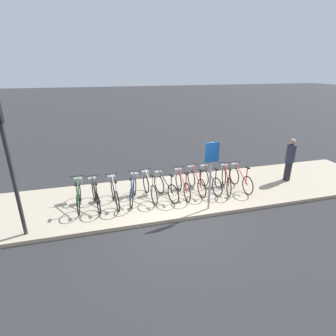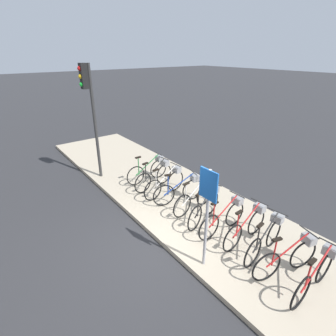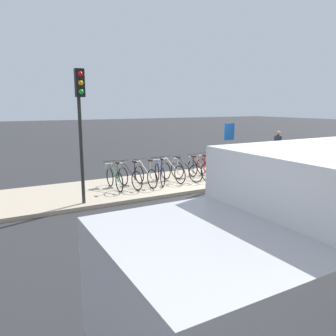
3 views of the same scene
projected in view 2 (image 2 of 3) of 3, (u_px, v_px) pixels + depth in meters
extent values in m
plane|color=#2D2D30|center=(161.00, 245.00, 6.26)|extent=(120.00, 120.00, 0.00)
cube|color=#B7A88E|center=(209.00, 219.00, 7.12)|extent=(17.25, 3.24, 0.12)
torus|color=black|center=(136.00, 176.00, 8.69)|extent=(0.04, 0.67, 0.67)
torus|color=black|center=(158.00, 169.00, 9.20)|extent=(0.04, 0.67, 0.67)
cylinder|color=#267238|center=(147.00, 165.00, 8.83)|extent=(0.03, 0.94, 0.57)
cylinder|color=#267238|center=(139.00, 166.00, 8.64)|extent=(0.03, 0.03, 0.61)
cube|color=black|center=(138.00, 157.00, 8.50)|extent=(0.07, 0.20, 0.04)
cylinder|color=#262626|center=(158.00, 154.00, 8.97)|extent=(0.46, 0.02, 0.02)
cube|color=gray|center=(159.00, 158.00, 9.07)|extent=(0.24, 0.20, 0.18)
torus|color=black|center=(143.00, 183.00, 8.21)|extent=(0.13, 0.67, 0.67)
torus|color=black|center=(164.00, 174.00, 8.81)|extent=(0.13, 0.67, 0.67)
cylinder|color=black|center=(154.00, 171.00, 8.40)|extent=(0.17, 0.94, 0.57)
cylinder|color=black|center=(146.00, 173.00, 8.17)|extent=(0.04, 0.04, 0.61)
cube|color=black|center=(145.00, 164.00, 8.04)|extent=(0.10, 0.21, 0.04)
cylinder|color=#262626|center=(164.00, 158.00, 8.58)|extent=(0.46, 0.09, 0.02)
cube|color=gray|center=(165.00, 163.00, 8.69)|extent=(0.27, 0.23, 0.18)
torus|color=black|center=(153.00, 190.00, 7.79)|extent=(0.09, 0.67, 0.67)
torus|color=black|center=(175.00, 181.00, 8.35)|extent=(0.09, 0.67, 0.67)
cylinder|color=beige|center=(164.00, 177.00, 7.96)|extent=(0.11, 0.94, 0.57)
cylinder|color=beige|center=(156.00, 180.00, 7.74)|extent=(0.03, 0.03, 0.61)
cube|color=black|center=(156.00, 170.00, 7.61)|extent=(0.09, 0.21, 0.04)
cylinder|color=#262626|center=(176.00, 164.00, 8.12)|extent=(0.46, 0.06, 0.02)
cube|color=gray|center=(177.00, 169.00, 8.23)|extent=(0.26, 0.22, 0.18)
torus|color=black|center=(164.00, 195.00, 7.51)|extent=(0.21, 0.66, 0.67)
torus|color=black|center=(193.00, 190.00, 7.83)|extent=(0.21, 0.66, 0.67)
cylinder|color=navy|center=(179.00, 184.00, 7.56)|extent=(0.27, 0.92, 0.57)
cylinder|color=navy|center=(168.00, 185.00, 7.43)|extent=(0.04, 0.04, 0.61)
cube|color=black|center=(168.00, 175.00, 7.30)|extent=(0.12, 0.21, 0.04)
cylinder|color=#262626|center=(193.00, 172.00, 7.59)|extent=(0.45, 0.14, 0.02)
cube|color=gray|center=(195.00, 178.00, 7.69)|extent=(0.28, 0.25, 0.18)
torus|color=black|center=(182.00, 206.00, 7.00)|extent=(0.10, 0.67, 0.67)
torus|color=black|center=(204.00, 194.00, 7.57)|extent=(0.10, 0.67, 0.67)
cylinder|color=beige|center=(194.00, 191.00, 7.17)|extent=(0.13, 0.94, 0.57)
cylinder|color=beige|center=(186.00, 195.00, 6.95)|extent=(0.04, 0.04, 0.61)
cube|color=black|center=(186.00, 184.00, 6.82)|extent=(0.09, 0.21, 0.04)
cylinder|color=#262626|center=(206.00, 176.00, 7.34)|extent=(0.46, 0.07, 0.02)
cube|color=gray|center=(206.00, 182.00, 7.45)|extent=(0.26, 0.22, 0.18)
torus|color=black|center=(195.00, 218.00, 6.48)|extent=(0.23, 0.66, 0.67)
torus|color=black|center=(212.00, 202.00, 7.17)|extent=(0.23, 0.66, 0.67)
cylinder|color=black|center=(205.00, 201.00, 6.71)|extent=(0.30, 0.91, 0.57)
cylinder|color=black|center=(198.00, 206.00, 6.45)|extent=(0.04, 0.04, 0.61)
cube|color=black|center=(199.00, 194.00, 6.32)|extent=(0.13, 0.21, 0.04)
cylinder|color=#262626|center=(214.00, 184.00, 6.93)|extent=(0.45, 0.16, 0.02)
cube|color=gray|center=(214.00, 189.00, 7.05)|extent=(0.29, 0.26, 0.18)
torus|color=black|center=(209.00, 228.00, 6.14)|extent=(0.04, 0.67, 0.67)
torus|color=black|center=(235.00, 214.00, 6.65)|extent=(0.04, 0.67, 0.67)
cylinder|color=red|center=(223.00, 211.00, 6.28)|extent=(0.04, 0.94, 0.57)
cylinder|color=red|center=(214.00, 215.00, 6.09)|extent=(0.03, 0.03, 0.61)
cube|color=black|center=(215.00, 203.00, 5.95)|extent=(0.07, 0.20, 0.04)
cylinder|color=#262626|center=(237.00, 194.00, 6.42)|extent=(0.46, 0.03, 0.02)
cube|color=gray|center=(237.00, 200.00, 6.52)|extent=(0.24, 0.20, 0.18)
torus|color=black|center=(233.00, 238.00, 5.79)|extent=(0.07, 0.67, 0.67)
torus|color=black|center=(256.00, 222.00, 6.34)|extent=(0.07, 0.67, 0.67)
cylinder|color=red|center=(246.00, 220.00, 5.95)|extent=(0.08, 0.94, 0.57)
cylinder|color=red|center=(238.00, 225.00, 5.74)|extent=(0.03, 0.03, 0.61)
cube|color=black|center=(239.00, 212.00, 5.61)|extent=(0.08, 0.20, 0.04)
cylinder|color=#262626|center=(260.00, 202.00, 6.10)|extent=(0.46, 0.05, 0.02)
cube|color=gray|center=(260.00, 208.00, 6.21)|extent=(0.25, 0.21, 0.18)
torus|color=black|center=(253.00, 253.00, 5.37)|extent=(0.12, 0.67, 0.67)
torus|color=black|center=(274.00, 233.00, 5.96)|extent=(0.12, 0.67, 0.67)
cylinder|color=black|center=(266.00, 232.00, 5.55)|extent=(0.14, 0.94, 0.57)
cylinder|color=black|center=(258.00, 238.00, 5.33)|extent=(0.04, 0.04, 0.61)
cube|color=black|center=(260.00, 225.00, 5.20)|extent=(0.09, 0.21, 0.04)
cylinder|color=#262626|center=(278.00, 212.00, 5.72)|extent=(0.46, 0.08, 0.02)
cube|color=gray|center=(278.00, 218.00, 5.83)|extent=(0.26, 0.23, 0.18)
torus|color=black|center=(266.00, 267.00, 5.02)|extent=(0.22, 0.66, 0.67)
torus|color=black|center=(303.00, 255.00, 5.33)|extent=(0.22, 0.66, 0.67)
cylinder|color=red|center=(288.00, 250.00, 5.06)|extent=(0.28, 0.91, 0.57)
cylinder|color=red|center=(274.00, 253.00, 4.94)|extent=(0.04, 0.04, 0.61)
cube|color=black|center=(277.00, 239.00, 4.81)|extent=(0.12, 0.21, 0.04)
cylinder|color=#262626|center=(309.00, 232.00, 5.09)|extent=(0.45, 0.15, 0.02)
cube|color=gray|center=(309.00, 239.00, 5.19)|extent=(0.29, 0.26, 0.18)
torus|color=black|center=(301.00, 293.00, 4.48)|extent=(0.06, 0.67, 0.67)
torus|color=black|center=(324.00, 267.00, 5.01)|extent=(0.06, 0.67, 0.67)
cylinder|color=red|center=(317.00, 268.00, 4.64)|extent=(0.06, 0.94, 0.57)
cylinder|color=red|center=(308.00, 276.00, 4.43)|extent=(0.03, 0.03, 0.61)
cube|color=black|center=(312.00, 262.00, 4.30)|extent=(0.08, 0.20, 0.04)
cylinder|color=#262626|center=(332.00, 244.00, 4.78)|extent=(0.46, 0.04, 0.02)
cube|color=gray|center=(330.00, 251.00, 4.88)|extent=(0.25, 0.21, 0.18)
cylinder|color=#2D2D2D|center=(95.00, 124.00, 8.68)|extent=(0.10, 0.10, 3.80)
cube|color=black|center=(84.00, 76.00, 7.96)|extent=(0.24, 0.20, 0.75)
sphere|color=red|center=(80.00, 68.00, 7.81)|extent=(0.14, 0.14, 0.14)
sphere|color=gold|center=(81.00, 76.00, 7.91)|extent=(0.14, 0.14, 0.14)
sphere|color=green|center=(82.00, 84.00, 8.00)|extent=(0.14, 0.14, 0.14)
cylinder|color=#99999E|center=(207.00, 221.00, 5.11)|extent=(0.06, 0.06, 2.20)
cube|color=#1959B2|center=(208.00, 185.00, 4.77)|extent=(0.44, 0.03, 0.60)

